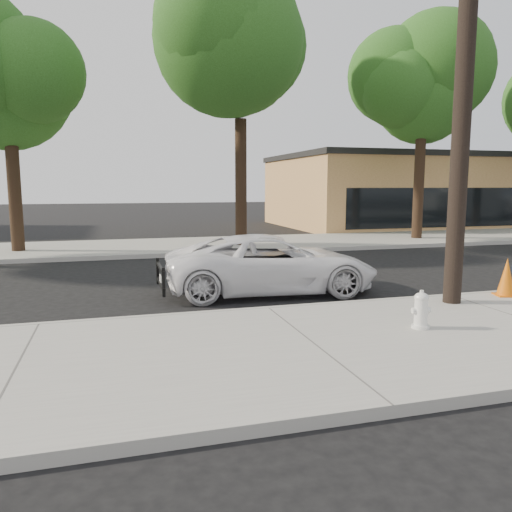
# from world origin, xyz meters

# --- Properties ---
(ground) EXTENTS (120.00, 120.00, 0.00)m
(ground) POSITION_xyz_m (0.00, 0.00, 0.00)
(ground) COLOR black
(ground) RESTS_ON ground
(near_sidewalk) EXTENTS (90.00, 4.40, 0.15)m
(near_sidewalk) POSITION_xyz_m (0.00, -4.30, 0.07)
(near_sidewalk) COLOR gray
(near_sidewalk) RESTS_ON ground
(far_sidewalk) EXTENTS (90.00, 5.00, 0.15)m
(far_sidewalk) POSITION_xyz_m (0.00, 8.50, 0.07)
(far_sidewalk) COLOR gray
(far_sidewalk) RESTS_ON ground
(curb_near) EXTENTS (90.00, 0.12, 0.16)m
(curb_near) POSITION_xyz_m (0.00, -2.10, 0.07)
(curb_near) COLOR #9E9B93
(curb_near) RESTS_ON ground
(building_main) EXTENTS (18.00, 10.00, 4.00)m
(building_main) POSITION_xyz_m (16.00, 16.00, 2.00)
(building_main) COLOR #AE7A48
(building_main) RESTS_ON ground
(utility_pole) EXTENTS (1.40, 0.34, 9.00)m
(utility_pole) POSITION_xyz_m (3.60, -2.70, 4.70)
(utility_pole) COLOR black
(utility_pole) RESTS_ON near_sidewalk
(tree_b) EXTENTS (4.34, 4.20, 8.45)m
(tree_b) POSITION_xyz_m (-5.81, 8.06, 6.15)
(tree_b) COLOR black
(tree_b) RESTS_ON far_sidewalk
(tree_c) EXTENTS (4.96, 4.80, 9.55)m
(tree_c) POSITION_xyz_m (2.22, 7.64, 6.91)
(tree_c) COLOR black
(tree_c) RESTS_ON far_sidewalk
(tree_d) EXTENTS (4.50, 4.35, 8.75)m
(tree_d) POSITION_xyz_m (10.20, 7.95, 6.37)
(tree_d) COLOR black
(tree_d) RESTS_ON far_sidewalk
(police_cruiser) EXTENTS (4.93, 2.58, 1.32)m
(police_cruiser) POSITION_xyz_m (0.68, -0.21, 0.66)
(police_cruiser) COLOR white
(police_cruiser) RESTS_ON ground
(fire_hydrant) EXTENTS (0.31, 0.28, 0.58)m
(fire_hydrant) POSITION_xyz_m (1.95, -4.09, 0.43)
(fire_hydrant) COLOR white
(fire_hydrant) RESTS_ON near_sidewalk
(traffic_cone) EXTENTS (0.51, 0.51, 0.79)m
(traffic_cone) POSITION_xyz_m (5.06, -2.50, 0.53)
(traffic_cone) COLOR orange
(traffic_cone) RESTS_ON near_sidewalk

